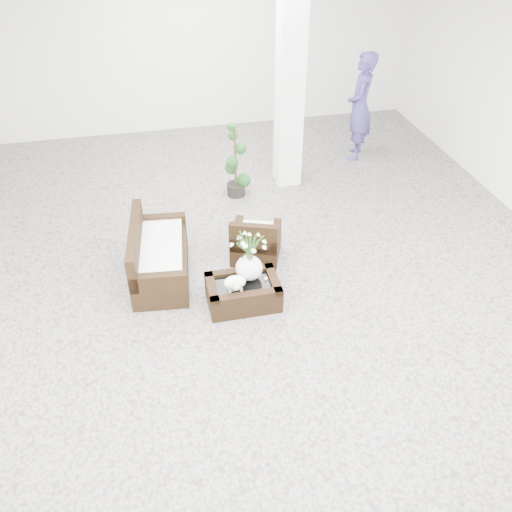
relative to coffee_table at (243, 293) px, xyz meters
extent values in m
plane|color=gray|center=(0.20, 0.23, -0.16)|extent=(11.00, 11.00, 0.00)
cube|color=white|center=(1.40, 3.03, 1.59)|extent=(0.40, 0.40, 3.50)
cube|color=black|center=(0.00, 0.00, 0.00)|extent=(0.90, 0.60, 0.31)
ellipsoid|color=white|center=(-0.12, -0.10, 0.26)|extent=(0.28, 0.23, 0.21)
cylinder|color=white|center=(0.30, 0.02, 0.17)|extent=(0.04, 0.04, 0.03)
cube|color=black|center=(0.38, 0.95, 0.19)|extent=(0.83, 0.82, 0.70)
cube|color=black|center=(-0.96, 0.81, 0.24)|extent=(0.86, 1.54, 0.79)
imported|color=navy|center=(2.92, 3.69, 0.82)|extent=(0.73, 0.84, 1.95)
camera|label=1|loc=(-0.99, -5.16, 4.47)|focal=38.10mm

